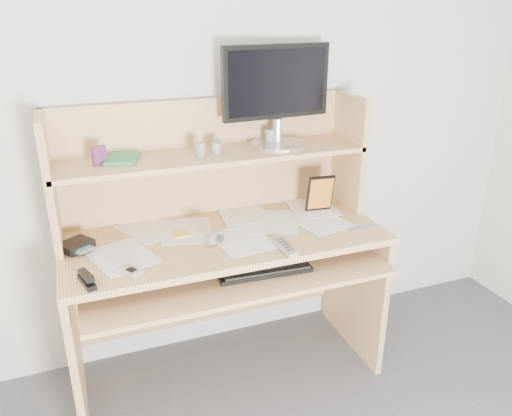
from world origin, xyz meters
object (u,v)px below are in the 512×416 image
object	(u,v)px
game_case	(320,193)
tv_remote	(285,247)
keyboard	(264,268)
desk	(220,239)
monitor	(277,93)

from	to	relation	value
game_case	tv_remote	bearing A→B (deg)	-129.46
keyboard	game_case	bearing A→B (deg)	38.36
desk	monitor	world-z (taller)	monitor
keyboard	monitor	distance (m)	0.80
keyboard	monitor	world-z (taller)	monitor
keyboard	tv_remote	xyz separation A→B (m)	(0.08, -0.03, 0.10)
tv_remote	monitor	world-z (taller)	monitor
desk	game_case	distance (m)	0.53
desk	tv_remote	distance (m)	0.37
game_case	monitor	distance (m)	0.52
game_case	monitor	xyz separation A→B (m)	(-0.19, 0.10, 0.47)
desk	game_case	xyz separation A→B (m)	(0.51, 0.01, 0.15)
keyboard	monitor	bearing A→B (deg)	64.34
tv_remote	game_case	xyz separation A→B (m)	(0.32, 0.32, 0.08)
tv_remote	game_case	bearing A→B (deg)	41.23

